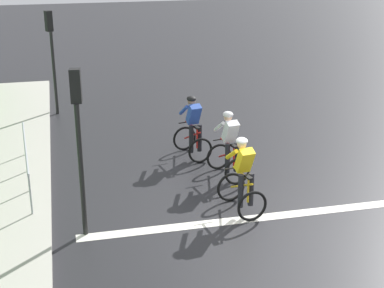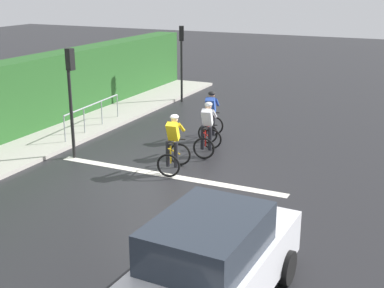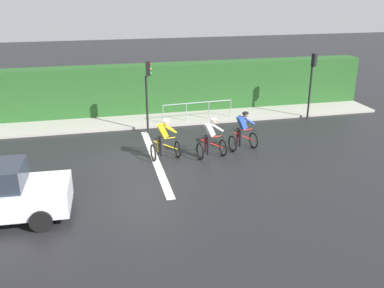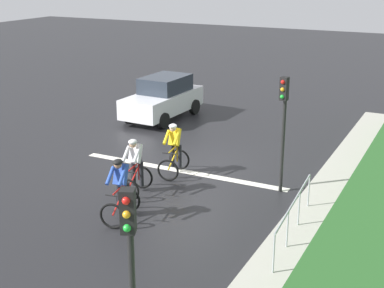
# 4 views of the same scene
# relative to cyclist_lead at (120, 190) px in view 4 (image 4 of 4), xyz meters

# --- Properties ---
(ground_plane) EXTENTS (80.00, 80.00, 0.00)m
(ground_plane) POSITION_rel_cyclist_lead_xyz_m (0.24, -4.21, -0.80)
(ground_plane) COLOR black
(sidewalk_kerb) EXTENTS (2.80, 22.27, 0.12)m
(sidewalk_kerb) POSITION_rel_cyclist_lead_xyz_m (-5.12, -2.21, -0.74)
(sidewalk_kerb) COLOR #ADA89E
(sidewalk_kerb) RESTS_ON ground
(stone_wall_low) EXTENTS (0.44, 22.27, 0.68)m
(stone_wall_low) POSITION_rel_cyclist_lead_xyz_m (-6.02, -2.21, -0.46)
(stone_wall_low) COLOR tan
(stone_wall_low) RESTS_ON ground
(road_marking_stop_line) EXTENTS (7.00, 0.30, 0.01)m
(road_marking_stop_line) POSITION_rel_cyclist_lead_xyz_m (0.24, -3.73, -0.79)
(road_marking_stop_line) COLOR silver
(road_marking_stop_line) RESTS_ON ground
(cyclist_lead) EXTENTS (0.87, 1.19, 1.66)m
(cyclist_lead) POSITION_rel_cyclist_lead_xyz_m (0.00, 0.00, 0.00)
(cyclist_lead) COLOR black
(cyclist_lead) RESTS_ON ground
(cyclist_second) EXTENTS (0.85, 1.18, 1.66)m
(cyclist_second) POSITION_rel_cyclist_lead_xyz_m (0.54, -1.52, 0.00)
(cyclist_second) COLOR black
(cyclist_second) RESTS_ON ground
(cyclist_mid) EXTENTS (0.83, 1.17, 1.66)m
(cyclist_mid) POSITION_rel_cyclist_lead_xyz_m (0.29, -3.35, 0.00)
(cyclist_mid) COLOR black
(cyclist_mid) RESTS_ON ground
(car_white) EXTENTS (2.01, 4.17, 1.76)m
(car_white) POSITION_rel_cyclist_lead_xyz_m (3.84, -8.94, 0.08)
(car_white) COLOR silver
(car_white) RESTS_ON ground
(traffic_light_near_crossing) EXTENTS (0.22, 0.31, 3.34)m
(traffic_light_near_crossing) POSITION_rel_cyclist_lead_xyz_m (-3.04, -3.51, 1.43)
(traffic_light_near_crossing) COLOR black
(traffic_light_near_crossing) RESTS_ON ground
(traffic_light_far_junction) EXTENTS (0.26, 0.30, 3.34)m
(traffic_light_far_junction) POSITION_rel_cyclist_lead_xyz_m (-3.48, 4.84, 1.43)
(traffic_light_far_junction) COLOR black
(traffic_light_far_junction) RESTS_ON ground
(pedestrian_railing_kerbside) EXTENTS (0.29, 3.59, 1.03)m
(pedestrian_railing_kerbside) POSITION_rel_cyclist_lead_xyz_m (-4.22, -0.89, -0.01)
(pedestrian_railing_kerbside) COLOR #999EA3
(pedestrian_railing_kerbside) RESTS_ON ground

